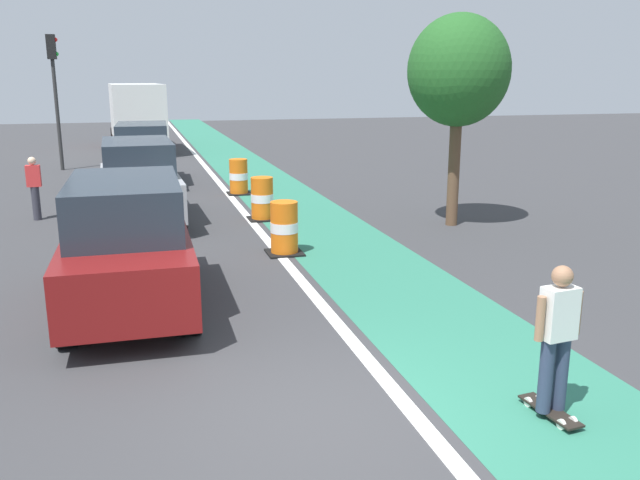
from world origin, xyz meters
The scene contains 14 objects.
ground_plane centered at (0.00, 0.00, 0.00)m, with size 100.00×100.00×0.00m, color #38383A.
bike_lane_strip centered at (2.40, 12.00, 0.00)m, with size 2.50×80.00×0.01m, color #2D755B.
lane_divider_stripe centered at (0.90, 12.00, 0.01)m, with size 0.20×80.00×0.01m, color silver.
skateboarder_on_lane centered at (2.30, -0.64, 0.91)m, with size 0.57×0.82×1.69m.
parked_suv_nearest centered at (-2.03, 4.22, 1.04)m, with size 1.96×4.62×2.04m.
parked_suv_second centered at (-1.77, 10.70, 1.04)m, with size 2.02×4.65×2.04m.
parked_suv_third centered at (-1.55, 16.94, 1.04)m, with size 2.05×4.66×2.04m.
traffic_barrel_front centered at (1.03, 6.70, 0.53)m, with size 0.73×0.73×1.09m.
traffic_barrel_mid centered at (1.22, 10.13, 0.53)m, with size 0.73×0.73×1.09m.
traffic_barrel_back centered at (1.23, 14.05, 0.53)m, with size 0.73×0.73×1.09m.
delivery_truck_down_block centered at (-1.65, 27.74, 1.85)m, with size 2.70×7.71×3.23m.
traffic_light_corner centered at (-4.59, 21.38, 3.50)m, with size 0.41×0.32×5.10m.
pedestrian_crossing centered at (-4.33, 11.65, 0.86)m, with size 0.34×0.20×1.61m.
street_tree_sidewalk centered at (5.59, 8.26, 3.67)m, with size 2.40×2.40×5.00m.
Camera 1 is at (-1.82, -6.16, 3.55)m, focal length 36.99 mm.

